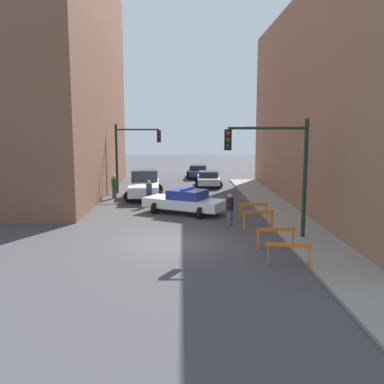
# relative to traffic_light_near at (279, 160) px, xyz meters

# --- Properties ---
(ground_plane) EXTENTS (120.00, 120.00, 0.00)m
(ground_plane) POSITION_rel_traffic_light_near_xyz_m (-4.73, -0.56, -3.53)
(ground_plane) COLOR #424244
(sidewalk_right) EXTENTS (2.40, 44.00, 0.12)m
(sidewalk_right) POSITION_rel_traffic_light_near_xyz_m (1.47, -0.56, -3.47)
(sidewalk_right) COLOR gray
(sidewalk_right) RESTS_ON ground_plane
(building_corner_left) EXTENTS (14.00, 20.00, 16.29)m
(building_corner_left) POSITION_rel_traffic_light_near_xyz_m (-16.73, 13.44, 4.61)
(building_corner_left) COLOR brown
(building_corner_left) RESTS_ON ground_plane
(traffic_light_near) EXTENTS (3.64, 0.35, 5.20)m
(traffic_light_near) POSITION_rel_traffic_light_near_xyz_m (0.00, 0.00, 0.00)
(traffic_light_near) COLOR black
(traffic_light_near) RESTS_ON sidewalk_right
(traffic_light_far) EXTENTS (3.44, 0.35, 5.20)m
(traffic_light_far) POSITION_rel_traffic_light_near_xyz_m (-8.03, 13.81, -0.13)
(traffic_light_far) COLOR black
(traffic_light_far) RESTS_ON ground_plane
(police_car) EXTENTS (5.01, 3.89, 1.52)m
(police_car) POSITION_rel_traffic_light_near_xyz_m (-4.03, 5.89, -2.81)
(police_car) COLOR white
(police_car) RESTS_ON ground_plane
(white_truck) EXTENTS (2.82, 5.49, 1.90)m
(white_truck) POSITION_rel_traffic_light_near_xyz_m (-6.87, 11.69, -2.62)
(white_truck) COLOR silver
(white_truck) RESTS_ON ground_plane
(parked_car_near) EXTENTS (2.36, 4.35, 1.31)m
(parked_car_near) POSITION_rel_traffic_light_near_xyz_m (-1.98, 17.40, -2.86)
(parked_car_near) COLOR silver
(parked_car_near) RESTS_ON ground_plane
(parked_car_mid) EXTENTS (2.33, 4.33, 1.31)m
(parked_car_mid) POSITION_rel_traffic_light_near_xyz_m (-2.65, 23.49, -2.86)
(parked_car_mid) COLOR navy
(parked_car_mid) RESTS_ON ground_plane
(pedestrian_crossing) EXTENTS (0.45, 0.45, 1.66)m
(pedestrian_crossing) POSITION_rel_traffic_light_near_xyz_m (-6.29, 8.28, -2.67)
(pedestrian_crossing) COLOR #382D23
(pedestrian_crossing) RESTS_ON ground_plane
(pedestrian_corner) EXTENTS (0.47, 0.47, 1.66)m
(pedestrian_corner) POSITION_rel_traffic_light_near_xyz_m (-8.99, 11.39, -2.67)
(pedestrian_corner) COLOR #474C66
(pedestrian_corner) RESTS_ON ground_plane
(pedestrian_sidewalk) EXTENTS (0.49, 0.49, 1.66)m
(pedestrian_sidewalk) POSITION_rel_traffic_light_near_xyz_m (-1.81, 2.67, -2.67)
(pedestrian_sidewalk) COLOR #474C66
(pedestrian_sidewalk) RESTS_ON ground_plane
(barrier_front) EXTENTS (1.58, 0.46, 0.90)m
(barrier_front) POSITION_rel_traffic_light_near_xyz_m (-0.45, -3.88, -2.91)
(barrier_front) COLOR orange
(barrier_front) RESTS_ON ground_plane
(barrier_mid) EXTENTS (1.60, 0.21, 0.90)m
(barrier_mid) POSITION_rel_traffic_light_near_xyz_m (-0.39, -1.58, -2.91)
(barrier_mid) COLOR orange
(barrier_mid) RESTS_ON ground_plane
(barrier_back) EXTENTS (1.59, 0.40, 0.90)m
(barrier_back) POSITION_rel_traffic_light_near_xyz_m (-0.47, 2.07, -2.91)
(barrier_back) COLOR orange
(barrier_back) RESTS_ON ground_plane
(barrier_corner) EXTENTS (1.60, 0.18, 0.90)m
(barrier_corner) POSITION_rel_traffic_light_near_xyz_m (-0.35, 4.21, -2.91)
(barrier_corner) COLOR orange
(barrier_corner) RESTS_ON ground_plane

